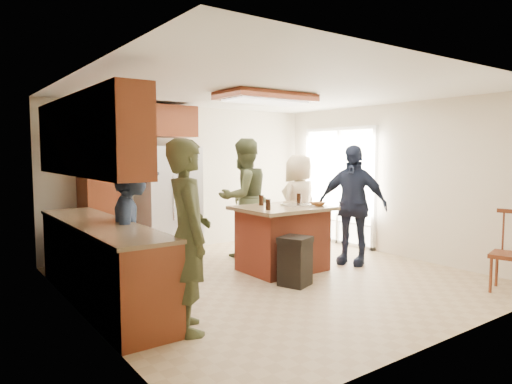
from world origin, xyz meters
TOP-DOWN VIEW (x-y plane):
  - room_shell at (4.37, 1.64)m, footprint 8.00×5.20m
  - person_front_left at (-1.78, -0.93)m, footprint 0.65×0.78m
  - person_behind_left at (0.43, 1.37)m, footprint 0.98×0.66m
  - person_behind_right at (1.32, 1.02)m, footprint 0.91×0.70m
  - person_side_right at (1.48, -0.02)m, footprint 0.94×1.19m
  - person_counter at (-1.84, 0.33)m, footprint 0.83×1.18m
  - left_cabinetry at (-2.24, 0.40)m, footprint 0.64×3.00m
  - back_wall_units at (-1.33, 2.20)m, footprint 1.80×0.60m
  - refrigerator at (-0.55, 2.12)m, footprint 0.90×0.76m
  - kitchen_island at (0.36, 0.29)m, footprint 1.28×1.03m
  - island_items at (0.59, 0.21)m, footprint 1.04×0.70m
  - trash_bin at (0.02, -0.39)m, footprint 0.47×0.47m
  - spindle_chair at (1.97, -2.13)m, footprint 0.52×0.52m

SIDE VIEW (x-z plane):
  - trash_bin at x=0.02m, z-range 0.00..0.63m
  - spindle_chair at x=1.97m, z-range -0.04..0.95m
  - kitchen_island at x=0.36m, z-range 0.01..0.94m
  - person_counter at x=-1.84m, z-range 0.00..1.67m
  - person_behind_right at x=1.32m, z-range 0.00..1.67m
  - room_shell at x=4.37m, z-range -1.63..3.37m
  - refrigerator at x=-0.55m, z-range 0.00..1.80m
  - person_side_right at x=1.48m, z-range 0.00..1.81m
  - person_front_left at x=-1.78m, z-range 0.00..1.83m
  - left_cabinetry at x=-2.24m, z-range -0.19..2.11m
  - person_behind_left at x=0.43m, z-range 0.00..1.93m
  - island_items at x=0.59m, z-range 0.89..1.04m
  - back_wall_units at x=-1.33m, z-range 0.15..2.60m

